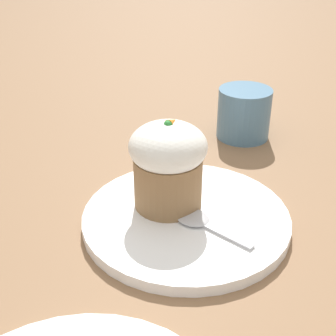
{
  "coord_description": "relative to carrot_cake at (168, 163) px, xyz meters",
  "views": [
    {
      "loc": [
        -0.43,
        -0.23,
        0.35
      ],
      "look_at": [
        0.01,
        0.03,
        0.07
      ],
      "focal_mm": 50.0,
      "sensor_mm": 36.0,
      "label": 1
    }
  ],
  "objects": [
    {
      "name": "dessert_plate",
      "position": [
        -0.01,
        -0.03,
        -0.07
      ],
      "size": [
        0.26,
        0.26,
        0.01
      ],
      "color": "white",
      "rests_on": "ground_plane"
    },
    {
      "name": "spoon",
      "position": [
        -0.02,
        -0.05,
        -0.06
      ],
      "size": [
        0.04,
        0.11,
        0.01
      ],
      "color": "#B7B7BC",
      "rests_on": "dessert_plate"
    },
    {
      "name": "carrot_cake",
      "position": [
        0.0,
        0.0,
        0.0
      ],
      "size": [
        0.1,
        0.1,
        0.12
      ],
      "color": "olive",
      "rests_on": "dessert_plate"
    },
    {
      "name": "ground_plane",
      "position": [
        -0.01,
        -0.03,
        -0.07
      ],
      "size": [
        4.0,
        4.0,
        0.0
      ],
      "primitive_type": "plane",
      "color": "#846042"
    },
    {
      "name": "coffee_cup",
      "position": [
        0.27,
        0.01,
        -0.03
      ],
      "size": [
        0.13,
        0.09,
        0.09
      ],
      "color": "teal",
      "rests_on": "ground_plane"
    }
  ]
}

